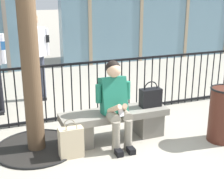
{
  "coord_description": "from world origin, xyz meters",
  "views": [
    {
      "loc": [
        -1.62,
        -4.05,
        2.16
      ],
      "look_at": [
        0.0,
        0.1,
        0.75
      ],
      "focal_mm": 51.53,
      "sensor_mm": 36.0,
      "label": 1
    }
  ],
  "objects_px": {
    "trash_can": "(223,114)",
    "handbag_on_bench": "(151,97)",
    "stone_bench": "(114,122)",
    "bystander_at_railing": "(35,50)",
    "seated_person_with_phone": "(116,101)",
    "shopping_bag": "(71,142)"
  },
  "relations": [
    {
      "from": "trash_can",
      "to": "handbag_on_bench",
      "type": "bearing_deg",
      "value": 146.0
    },
    {
      "from": "stone_bench",
      "to": "trash_can",
      "type": "height_order",
      "value": "trash_can"
    },
    {
      "from": "handbag_on_bench",
      "to": "bystander_at_railing",
      "type": "bearing_deg",
      "value": 120.9
    },
    {
      "from": "seated_person_with_phone",
      "to": "bystander_at_railing",
      "type": "distance_m",
      "value": 2.51
    },
    {
      "from": "seated_person_with_phone",
      "to": "trash_can",
      "type": "xyz_separation_m",
      "value": [
        1.49,
        -0.47,
        -0.23
      ]
    },
    {
      "from": "handbag_on_bench",
      "to": "trash_can",
      "type": "bearing_deg",
      "value": -34.0
    },
    {
      "from": "bystander_at_railing",
      "to": "handbag_on_bench",
      "type": "bearing_deg",
      "value": -59.1
    },
    {
      "from": "stone_bench",
      "to": "bystander_at_railing",
      "type": "bearing_deg",
      "value": 108.95
    },
    {
      "from": "bystander_at_railing",
      "to": "stone_bench",
      "type": "bearing_deg",
      "value": -71.05
    },
    {
      "from": "stone_bench",
      "to": "handbag_on_bench",
      "type": "bearing_deg",
      "value": -0.99
    },
    {
      "from": "trash_can",
      "to": "shopping_bag",
      "type": "bearing_deg",
      "value": 171.55
    },
    {
      "from": "stone_bench",
      "to": "handbag_on_bench",
      "type": "height_order",
      "value": "handbag_on_bench"
    },
    {
      "from": "seated_person_with_phone",
      "to": "trash_can",
      "type": "height_order",
      "value": "seated_person_with_phone"
    },
    {
      "from": "stone_bench",
      "to": "trash_can",
      "type": "bearing_deg",
      "value": -22.43
    },
    {
      "from": "handbag_on_bench",
      "to": "seated_person_with_phone",
      "type": "bearing_deg",
      "value": -169.1
    },
    {
      "from": "stone_bench",
      "to": "seated_person_with_phone",
      "type": "xyz_separation_m",
      "value": [
        -0.04,
        -0.13,
        0.38
      ]
    },
    {
      "from": "handbag_on_bench",
      "to": "shopping_bag",
      "type": "height_order",
      "value": "handbag_on_bench"
    },
    {
      "from": "handbag_on_bench",
      "to": "shopping_bag",
      "type": "relative_size",
      "value": 0.76
    },
    {
      "from": "stone_bench",
      "to": "shopping_bag",
      "type": "bearing_deg",
      "value": -159.27
    },
    {
      "from": "bystander_at_railing",
      "to": "seated_person_with_phone",
      "type": "bearing_deg",
      "value": -72.8
    },
    {
      "from": "seated_person_with_phone",
      "to": "shopping_bag",
      "type": "bearing_deg",
      "value": -167.98
    },
    {
      "from": "shopping_bag",
      "to": "trash_can",
      "type": "height_order",
      "value": "trash_can"
    }
  ]
}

